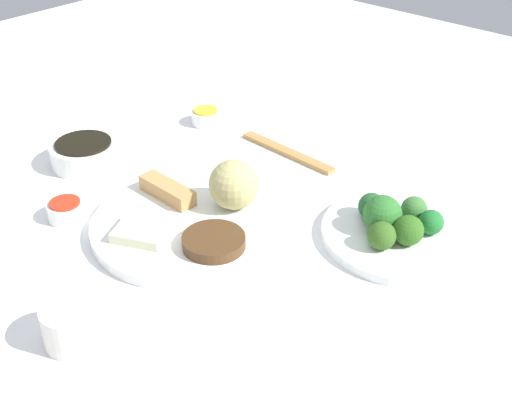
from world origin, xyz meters
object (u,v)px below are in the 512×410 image
soy_sauce_bowl (85,154)px  chopsticks_pair (287,152)px  main_plate (190,225)px  sauce_ramekin_sweet_and_sour (66,211)px  sauce_ramekin_hot_mustard (206,118)px  broccoli_plate (403,234)px  teacup (71,325)px

soy_sauce_bowl → chopsticks_pair: size_ratio=0.57×
main_plate → sauce_ramekin_sweet_and_sour: bearing=123.1°
sauce_ramekin_hot_mustard → broccoli_plate: bearing=-98.9°
chopsticks_pair → broccoli_plate: bearing=-106.3°
soy_sauce_bowl → teacup: teacup is taller
broccoli_plate → chopsticks_pair: 0.30m
sauce_ramekin_sweet_and_sour → teacup: (-0.15, -0.23, 0.01)m
broccoli_plate → teacup: bearing=158.5°
sauce_ramekin_sweet_and_sour → sauce_ramekin_hot_mustard: 0.38m
teacup → sauce_ramekin_sweet_and_sour: bearing=57.0°
sauce_ramekin_hot_mustard → teacup: 0.61m
main_plate → broccoli_plate: 0.31m
sauce_ramekin_sweet_and_sour → chopsticks_pair: sauce_ramekin_sweet_and_sour is taller
sauce_ramekin_sweet_and_sour → sauce_ramekin_hot_mustard: same height
sauce_ramekin_hot_mustard → chopsticks_pair: 0.20m
main_plate → broccoli_plate: (0.19, -0.25, -0.00)m
main_plate → sauce_ramekin_sweet_and_sour: sauce_ramekin_sweet_and_sour is taller
soy_sauce_bowl → sauce_ramekin_hot_mustard: (0.25, -0.04, -0.01)m
soy_sauce_bowl → chopsticks_pair: (0.26, -0.24, -0.02)m
soy_sauce_bowl → chopsticks_pair: 0.35m
soy_sauce_bowl → teacup: 0.44m
main_plate → broccoli_plate: bearing=-51.9°
sauce_ramekin_hot_mustard → main_plate: bearing=-138.2°
main_plate → sauce_ramekin_sweet_and_sour: size_ratio=5.22×
soy_sauce_bowl → sauce_ramekin_hot_mustard: 0.25m
sauce_ramekin_sweet_and_sour → teacup: 0.27m
broccoli_plate → sauce_ramekin_hot_mustard: (0.08, 0.49, 0.01)m
broccoli_plate → sauce_ramekin_hot_mustard: 0.49m
chopsticks_pair → main_plate: bearing=-171.0°
sauce_ramekin_hot_mustard → chopsticks_pair: bearing=-87.4°
main_plate → teacup: bearing=-164.6°
broccoli_plate → sauce_ramekin_sweet_and_sour: sauce_ramekin_sweet_and_sour is taller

